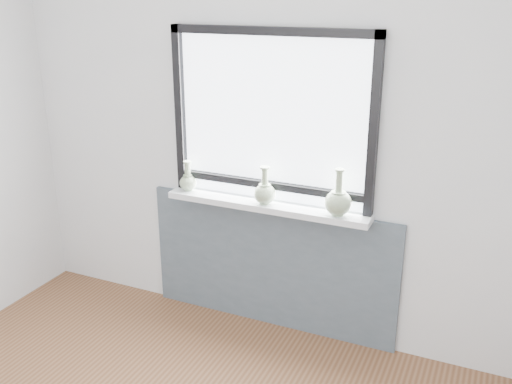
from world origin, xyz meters
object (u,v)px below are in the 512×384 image
at_px(windowsill, 266,205).
at_px(vase_c, 338,201).
at_px(vase_a, 188,181).
at_px(vase_b, 265,192).

relative_size(windowsill, vase_c, 4.69).
height_order(vase_a, vase_b, vase_b).
bearing_deg(vase_b, vase_c, 0.12).
xyz_separation_m(windowsill, vase_c, (0.46, -0.02, 0.10)).
distance_m(windowsill, vase_a, 0.57).
bearing_deg(vase_c, vase_b, -179.88).
relative_size(vase_b, vase_c, 0.84).
xyz_separation_m(vase_b, vase_c, (0.46, 0.00, 0.01)).
bearing_deg(windowsill, vase_a, -179.98).
bearing_deg(vase_a, windowsill, 0.02).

